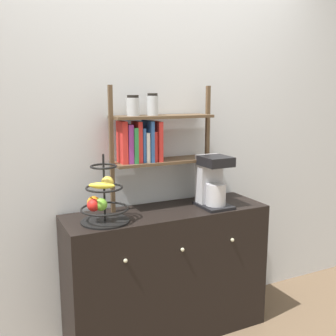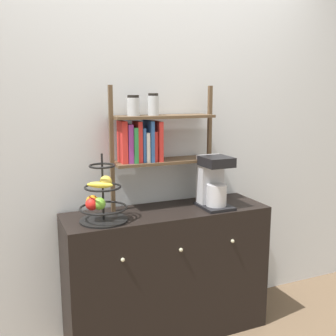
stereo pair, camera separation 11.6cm
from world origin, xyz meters
The scene contains 5 objects.
wall_back centered at (0.00, 0.45, 1.30)m, with size 7.00×0.05×2.60m, color silver.
sideboard centered at (0.00, 0.20, 0.42)m, with size 1.31×0.43×0.85m.
coffee_maker centered at (0.31, 0.17, 1.02)m, with size 0.19×0.24×0.33m.
fruit_stand centered at (-0.44, 0.15, 0.98)m, with size 0.28×0.28×0.40m.
shelf_hutch centered at (-0.07, 0.32, 1.30)m, with size 0.70×0.20×0.78m.
Camera 2 is at (-0.94, -2.00, 1.57)m, focal length 42.00 mm.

